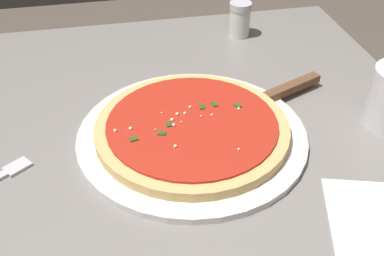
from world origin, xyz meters
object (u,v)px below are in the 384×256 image
pizza (192,128)px  napkin_folded_right (375,219)px  parmesan_shaker (240,19)px  serving_plate (192,135)px  pizza_server (273,96)px

pizza → napkin_folded_right: pizza is taller
napkin_folded_right → parmesan_shaker: parmesan_shaker is taller
napkin_folded_right → pizza: bearing=-47.3°
serving_plate → pizza: size_ratio=1.19×
serving_plate → parmesan_shaker: 0.37m
serving_plate → napkin_folded_right: 0.29m
pizza → pizza_server: size_ratio=1.36×
pizza_server → parmesan_shaker: bearing=-93.9°
pizza_server → napkin_folded_right: 0.28m
pizza_server → parmesan_shaker: 0.27m
pizza → napkin_folded_right: 0.29m
parmesan_shaker → napkin_folded_right: bearing=92.5°
serving_plate → napkin_folded_right: size_ratio=2.57×
pizza_server → pizza: bearing=23.0°
pizza_server → napkin_folded_right: pizza_server is taller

